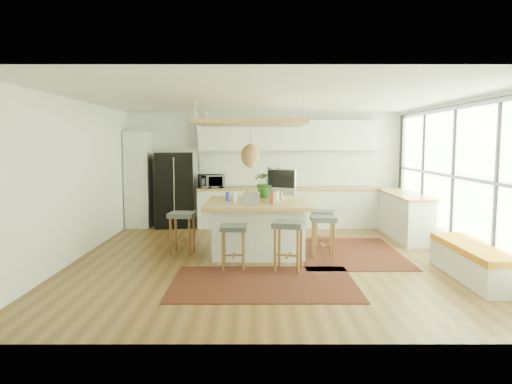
{
  "coord_description": "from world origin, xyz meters",
  "views": [
    {
      "loc": [
        -0.21,
        -8.06,
        1.97
      ],
      "look_at": [
        -0.2,
        0.5,
        1.1
      ],
      "focal_mm": 33.74,
      "sensor_mm": 36.0,
      "label": 1
    }
  ],
  "objects_px": {
    "fridge": "(174,188)",
    "stool_right_front": "(323,237)",
    "microwave": "(211,180)",
    "island_plant": "(267,185)",
    "stool_right_back": "(324,230)",
    "stool_near_right": "(288,248)",
    "stool_near_left": "(234,246)",
    "monitor": "(281,185)",
    "stool_left_side": "(182,234)",
    "island": "(258,227)",
    "laptop": "(249,198)"
  },
  "relations": [
    {
      "from": "stool_near_right",
      "to": "island_plant",
      "type": "distance_m",
      "value": 2.1
    },
    {
      "from": "stool_right_back",
      "to": "stool_left_side",
      "type": "bearing_deg",
      "value": -170.9
    },
    {
      "from": "stool_right_front",
      "to": "microwave",
      "type": "xyz_separation_m",
      "value": [
        -2.2,
        3.06,
        0.76
      ]
    },
    {
      "from": "island",
      "to": "stool_left_side",
      "type": "distance_m",
      "value": 1.36
    },
    {
      "from": "stool_near_left",
      "to": "microwave",
      "type": "bearing_deg",
      "value": 100.32
    },
    {
      "from": "island",
      "to": "monitor",
      "type": "height_order",
      "value": "monitor"
    },
    {
      "from": "fridge",
      "to": "stool_left_side",
      "type": "relative_size",
      "value": 2.35
    },
    {
      "from": "fridge",
      "to": "monitor",
      "type": "height_order",
      "value": "fridge"
    },
    {
      "from": "fridge",
      "to": "stool_right_back",
      "type": "distance_m",
      "value": 4.01
    },
    {
      "from": "stool_left_side",
      "to": "laptop",
      "type": "xyz_separation_m",
      "value": [
        1.19,
        -0.39,
        0.7
      ]
    },
    {
      "from": "island",
      "to": "stool_right_front",
      "type": "bearing_deg",
      "value": -21.28
    },
    {
      "from": "stool_near_left",
      "to": "stool_right_back",
      "type": "distance_m",
      "value": 2.18
    },
    {
      "from": "stool_right_back",
      "to": "stool_near_left",
      "type": "bearing_deg",
      "value": -138.06
    },
    {
      "from": "stool_near_left",
      "to": "microwave",
      "type": "relative_size",
      "value": 1.22
    },
    {
      "from": "fridge",
      "to": "laptop",
      "type": "height_order",
      "value": "fridge"
    },
    {
      "from": "laptop",
      "to": "stool_near_left",
      "type": "bearing_deg",
      "value": -87.46
    },
    {
      "from": "island",
      "to": "stool_right_front",
      "type": "xyz_separation_m",
      "value": [
        1.11,
        -0.43,
        -0.11
      ]
    },
    {
      "from": "fridge",
      "to": "stool_right_front",
      "type": "height_order",
      "value": "fridge"
    },
    {
      "from": "stool_near_left",
      "to": "island_plant",
      "type": "distance_m",
      "value": 2.06
    },
    {
      "from": "laptop",
      "to": "microwave",
      "type": "relative_size",
      "value": 0.57
    },
    {
      "from": "fridge",
      "to": "stool_right_front",
      "type": "relative_size",
      "value": 2.43
    },
    {
      "from": "fridge",
      "to": "island_plant",
      "type": "height_order",
      "value": "fridge"
    },
    {
      "from": "stool_left_side",
      "to": "monitor",
      "type": "distance_m",
      "value": 2.05
    },
    {
      "from": "fridge",
      "to": "island",
      "type": "bearing_deg",
      "value": -63.35
    },
    {
      "from": "stool_right_front",
      "to": "monitor",
      "type": "relative_size",
      "value": 1.17
    },
    {
      "from": "stool_left_side",
      "to": "microwave",
      "type": "bearing_deg",
      "value": 84.27
    },
    {
      "from": "stool_near_left",
      "to": "stool_near_right",
      "type": "relative_size",
      "value": 0.9
    },
    {
      "from": "stool_near_left",
      "to": "stool_near_right",
      "type": "height_order",
      "value": "stool_near_right"
    },
    {
      "from": "stool_left_side",
      "to": "stool_right_back",
      "type": "bearing_deg",
      "value": 9.1
    },
    {
      "from": "stool_near_left",
      "to": "stool_right_back",
      "type": "bearing_deg",
      "value": 41.94
    },
    {
      "from": "stool_near_right",
      "to": "stool_left_side",
      "type": "height_order",
      "value": "stool_near_right"
    },
    {
      "from": "stool_near_left",
      "to": "monitor",
      "type": "xyz_separation_m",
      "value": [
        0.83,
        1.57,
        0.83
      ]
    },
    {
      "from": "stool_near_left",
      "to": "laptop",
      "type": "bearing_deg",
      "value": 70.65
    },
    {
      "from": "island_plant",
      "to": "stool_right_front",
      "type": "bearing_deg",
      "value": -48.95
    },
    {
      "from": "stool_right_front",
      "to": "island_plant",
      "type": "height_order",
      "value": "island_plant"
    },
    {
      "from": "stool_right_back",
      "to": "stool_near_right",
      "type": "bearing_deg",
      "value": -116.13
    },
    {
      "from": "island",
      "to": "island_plant",
      "type": "distance_m",
      "value": 0.97
    },
    {
      "from": "stool_near_left",
      "to": "microwave",
      "type": "height_order",
      "value": "microwave"
    },
    {
      "from": "laptop",
      "to": "stool_left_side",
      "type": "bearing_deg",
      "value": -176.0
    },
    {
      "from": "microwave",
      "to": "island_plant",
      "type": "bearing_deg",
      "value": -74.85
    },
    {
      "from": "stool_near_left",
      "to": "stool_left_side",
      "type": "height_order",
      "value": "stool_left_side"
    },
    {
      "from": "island",
      "to": "monitor",
      "type": "xyz_separation_m",
      "value": [
        0.44,
        0.42,
        0.72
      ]
    },
    {
      "from": "stool_left_side",
      "to": "fridge",
      "type": "bearing_deg",
      "value": 102.48
    },
    {
      "from": "fridge",
      "to": "stool_near_right",
      "type": "distance_m",
      "value": 4.64
    },
    {
      "from": "island",
      "to": "laptop",
      "type": "relative_size",
      "value": 5.72
    },
    {
      "from": "island_plant",
      "to": "stool_left_side",
      "type": "bearing_deg",
      "value": -153.35
    },
    {
      "from": "monitor",
      "to": "island_plant",
      "type": "relative_size",
      "value": 1.04
    },
    {
      "from": "stool_near_left",
      "to": "island_plant",
      "type": "height_order",
      "value": "island_plant"
    },
    {
      "from": "fridge",
      "to": "island_plant",
      "type": "distance_m",
      "value": 2.93
    },
    {
      "from": "stool_right_front",
      "to": "island_plant",
      "type": "xyz_separation_m",
      "value": [
        -0.95,
        1.09,
        0.81
      ]
    }
  ]
}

